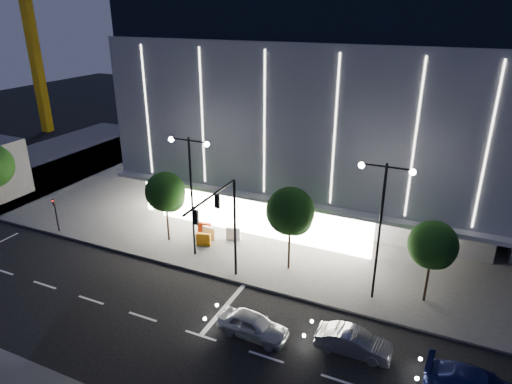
{
  "coord_description": "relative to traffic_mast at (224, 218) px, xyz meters",
  "views": [
    {
      "loc": [
        13.42,
        -18.91,
        17.1
      ],
      "look_at": [
        1.03,
        8.04,
        5.0
      ],
      "focal_mm": 32.0,
      "sensor_mm": 36.0,
      "label": 1
    }
  ],
  "objects": [
    {
      "name": "tree_right",
      "position": [
        12.03,
        3.68,
        -1.14
      ],
      "size": [
        2.91,
        2.91,
        5.51
      ],
      "color": "black",
      "rests_on": "ground"
    },
    {
      "name": "barrier_d",
      "position": [
        -2.45,
        5.82,
        -4.38
      ],
      "size": [
        1.13,
        0.53,
        1.0
      ],
      "primitive_type": "cube",
      "rotation": [
        0.0,
        0.0,
        0.27
      ],
      "color": "white",
      "rests_on": "sidewalk_museum"
    },
    {
      "name": "car_second",
      "position": [
        9.04,
        -2.58,
        -4.37
      ],
      "size": [
        4.02,
        1.47,
        1.31
      ],
      "primitive_type": "imported",
      "rotation": [
        0.0,
        0.0,
        1.59
      ],
      "color": "#94969B",
      "rests_on": "ground"
    },
    {
      "name": "traffic_mast",
      "position": [
        0.0,
        0.0,
        0.0
      ],
      "size": [
        0.33,
        5.89,
        7.07
      ],
      "color": "black",
      "rests_on": "ground"
    },
    {
      "name": "street_lamp_west",
      "position": [
        -4.0,
        2.66,
        0.93
      ],
      "size": [
        3.16,
        0.36,
        9.0
      ],
      "color": "black",
      "rests_on": "ground"
    },
    {
      "name": "barrier_c",
      "position": [
        -4.93,
        5.65,
        -4.38
      ],
      "size": [
        1.12,
        0.39,
        1.0
      ],
      "primitive_type": "cube",
      "rotation": [
        0.0,
        0.0,
        0.13
      ],
      "color": "red",
      "rests_on": "sidewalk_museum"
    },
    {
      "name": "barrier_a",
      "position": [
        -4.07,
        4.02,
        -4.38
      ],
      "size": [
        1.13,
        0.51,
        1.0
      ],
      "primitive_type": "cube",
      "rotation": [
        0.0,
        0.0,
        0.25
      ],
      "color": "orange",
      "rests_on": "sidewalk_museum"
    },
    {
      "name": "ped_signal_far",
      "position": [
        -16.0,
        1.16,
        -3.14
      ],
      "size": [
        0.22,
        0.24,
        3.0
      ],
      "color": "black",
      "rests_on": "ground"
    },
    {
      "name": "sidewalk_museum",
      "position": [
        4.0,
        20.66,
        -4.95
      ],
      "size": [
        70.0,
        40.0,
        0.15
      ],
      "primitive_type": "cube",
      "color": "#474747",
      "rests_on": "ground"
    },
    {
      "name": "ground",
      "position": [
        -1.0,
        -3.34,
        -5.03
      ],
      "size": [
        160.0,
        160.0,
        0.0
      ],
      "primitive_type": "plane",
      "color": "black",
      "rests_on": "ground"
    },
    {
      "name": "tree_left",
      "position": [
        -6.97,
        3.68,
        -0.99
      ],
      "size": [
        3.02,
        3.02,
        5.72
      ],
      "color": "black",
      "rests_on": "ground"
    },
    {
      "name": "street_lamp_east",
      "position": [
        9.0,
        2.66,
        0.93
      ],
      "size": [
        3.16,
        0.36,
        9.0
      ],
      "color": "black",
      "rests_on": "ground"
    },
    {
      "name": "museum",
      "position": [
        1.98,
        18.97,
        4.25
      ],
      "size": [
        30.0,
        25.8,
        18.0
      ],
      "color": "#4C4C51",
      "rests_on": "ground"
    },
    {
      "name": "car_lead",
      "position": [
        3.65,
        -3.58,
        -4.33
      ],
      "size": [
        4.18,
        1.89,
        1.39
      ],
      "primitive_type": "imported",
      "rotation": [
        0.0,
        0.0,
        1.51
      ],
      "color": "#B5B9BD",
      "rests_on": "ground"
    },
    {
      "name": "tree_mid",
      "position": [
        3.03,
        3.68,
        -0.69
      ],
      "size": [
        3.25,
        3.25,
        6.15
      ],
      "color": "black",
      "rests_on": "ground"
    },
    {
      "name": "barrier_b",
      "position": [
        -4.22,
        5.17,
        -4.38
      ],
      "size": [
        1.11,
        0.33,
        1.0
      ],
      "primitive_type": "cube",
      "rotation": [
        0.0,
        0.0,
        -0.07
      ],
      "color": "silver",
      "rests_on": "sidewalk_museum"
    }
  ]
}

